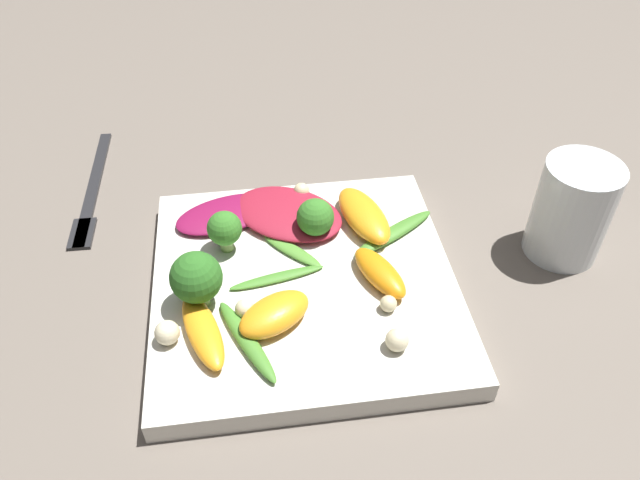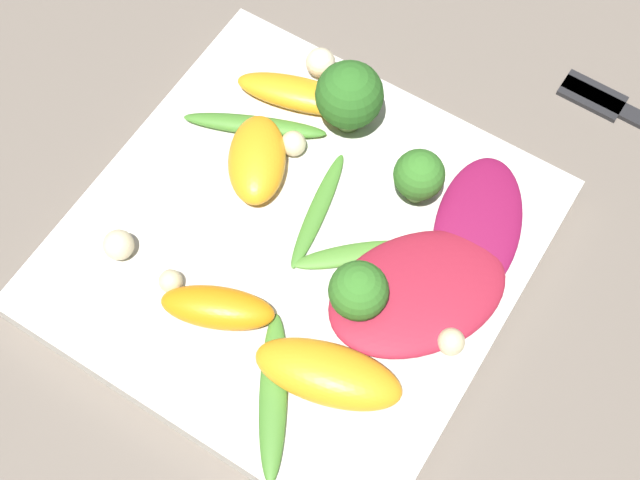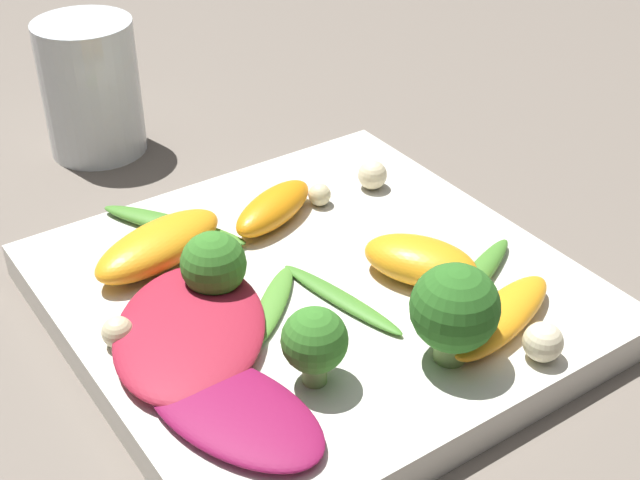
{
  "view_description": "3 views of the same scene",
  "coord_description": "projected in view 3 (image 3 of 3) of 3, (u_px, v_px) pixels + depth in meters",
  "views": [
    {
      "loc": [
        -0.35,
        0.04,
        0.39
      ],
      "look_at": [
        0.02,
        -0.02,
        0.04
      ],
      "focal_mm": 35.0,
      "sensor_mm": 36.0,
      "label": 1
    },
    {
      "loc": [
        0.13,
        -0.18,
        0.47
      ],
      "look_at": [
        0.01,
        0.0,
        0.03
      ],
      "focal_mm": 50.0,
      "sensor_mm": 36.0,
      "label": 2
    },
    {
      "loc": [
        0.2,
        0.3,
        0.29
      ],
      "look_at": [
        -0.01,
        -0.02,
        0.03
      ],
      "focal_mm": 50.0,
      "sensor_mm": 36.0,
      "label": 3
    }
  ],
  "objects": [
    {
      "name": "orange_segment_1",
      "position": [
        502.0,
        317.0,
        0.42
      ],
      "size": [
        0.08,
        0.04,
        0.01
      ],
      "color": "orange",
      "rests_on": "plate"
    },
    {
      "name": "plate",
      "position": [
        316.0,
        296.0,
        0.46
      ],
      "size": [
        0.24,
        0.24,
        0.02
      ],
      "color": "silver",
      "rests_on": "ground_plane"
    },
    {
      "name": "arugula_sprig_3",
      "position": [
        474.0,
        281.0,
        0.44
      ],
      "size": [
        0.08,
        0.05,
        0.01
      ],
      "color": "#47842D",
      "rests_on": "plate"
    },
    {
      "name": "arugula_sprig_1",
      "position": [
        272.0,
        305.0,
        0.43
      ],
      "size": [
        0.06,
        0.05,
        0.0
      ],
      "color": "#518E33",
      "rests_on": "plate"
    },
    {
      "name": "ground_plane",
      "position": [
        316.0,
        310.0,
        0.46
      ],
      "size": [
        2.4,
        2.4,
        0.0
      ],
      "primitive_type": "plane",
      "color": "#6B6056"
    },
    {
      "name": "broccoli_floret_2",
      "position": [
        214.0,
        265.0,
        0.43
      ],
      "size": [
        0.03,
        0.03,
        0.04
      ],
      "color": "#7A9E51",
      "rests_on": "plate"
    },
    {
      "name": "macadamia_nut_4",
      "position": [
        543.0,
        342.0,
        0.4
      ],
      "size": [
        0.02,
        0.02,
        0.02
      ],
      "color": "beige",
      "rests_on": "plate"
    },
    {
      "name": "drinking_glass",
      "position": [
        91.0,
        88.0,
        0.59
      ],
      "size": [
        0.06,
        0.06,
        0.09
      ],
      "color": "white",
      "rests_on": "ground_plane"
    },
    {
      "name": "macadamia_nut_0",
      "position": [
        320.0,
        195.0,
        0.51
      ],
      "size": [
        0.01,
        0.01,
        0.01
      ],
      "color": "beige",
      "rests_on": "plate"
    },
    {
      "name": "radicchio_leaf_1",
      "position": [
        232.0,
        409.0,
        0.37
      ],
      "size": [
        0.07,
        0.1,
        0.01
      ],
      "color": "maroon",
      "rests_on": "plate"
    },
    {
      "name": "broccoli_floret_1",
      "position": [
        314.0,
        342.0,
        0.38
      ],
      "size": [
        0.03,
        0.03,
        0.04
      ],
      "color": "#84AD5B",
      "rests_on": "plate"
    },
    {
      "name": "orange_segment_3",
      "position": [
        420.0,
        261.0,
        0.45
      ],
      "size": [
        0.06,
        0.07,
        0.02
      ],
      "color": "orange",
      "rests_on": "plate"
    },
    {
      "name": "arugula_sprig_0",
      "position": [
        173.0,
        225.0,
        0.49
      ],
      "size": [
        0.06,
        0.08,
        0.01
      ],
      "color": "#47842D",
      "rests_on": "plate"
    },
    {
      "name": "macadamia_nut_3",
      "position": [
        372.0,
        175.0,
        0.52
      ],
      "size": [
        0.02,
        0.02,
        0.02
      ],
      "color": "beige",
      "rests_on": "plate"
    },
    {
      "name": "orange_segment_0",
      "position": [
        273.0,
        208.0,
        0.49
      ],
      "size": [
        0.07,
        0.05,
        0.02
      ],
      "color": "orange",
      "rests_on": "plate"
    },
    {
      "name": "broccoli_floret_0",
      "position": [
        455.0,
        310.0,
        0.39
      ],
      "size": [
        0.04,
        0.04,
        0.05
      ],
      "color": "#7A9E51",
      "rests_on": "plate"
    },
    {
      "name": "macadamia_nut_1",
      "position": [
        431.0,
        294.0,
        0.43
      ],
      "size": [
        0.02,
        0.02,
        0.02
      ],
      "color": "beige",
      "rests_on": "plate"
    },
    {
      "name": "macadamia_nut_2",
      "position": [
        118.0,
        332.0,
        0.41
      ],
      "size": [
        0.02,
        0.02,
        0.02
      ],
      "color": "beige",
      "rests_on": "plate"
    },
    {
      "name": "arugula_sprig_2",
      "position": [
        336.0,
        301.0,
        0.43
      ],
      "size": [
        0.03,
        0.08,
        0.0
      ],
      "color": "#47842D",
      "rests_on": "plate"
    },
    {
      "name": "orange_segment_2",
      "position": [
        159.0,
        245.0,
        0.46
      ],
      "size": [
        0.08,
        0.05,
        0.02
      ],
      "color": "orange",
      "rests_on": "plate"
    },
    {
      "name": "radicchio_leaf_0",
      "position": [
        190.0,
        330.0,
        0.41
      ],
      "size": [
        0.11,
        0.12,
        0.01
      ],
      "color": "maroon",
      "rests_on": "plate"
    }
  ]
}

